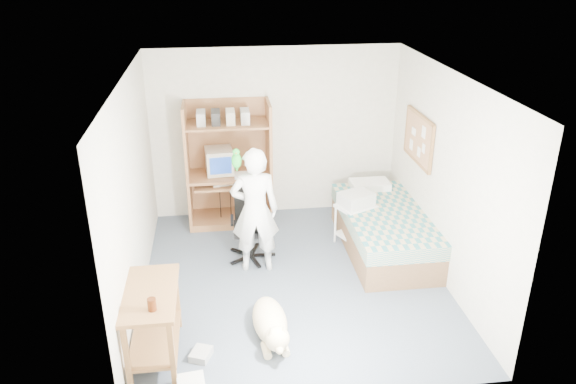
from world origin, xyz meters
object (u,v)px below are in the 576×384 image
object	(u,v)px
person	(255,211)
printer_cart	(355,218)
side_desk	(153,314)
office_chair	(250,233)
computer_hutch	(229,169)
dog	(271,323)
bed	(384,229)

from	to	relation	value
person	printer_cart	distance (m)	1.53
side_desk	office_chair	world-z (taller)	office_chair
computer_hutch	printer_cart	world-z (taller)	computer_hutch
dog	printer_cart	world-z (taller)	printer_cart
side_desk	dog	distance (m)	1.21
printer_cart	bed	bearing A→B (deg)	-55.06
office_chair	dog	size ratio (longest dim) A/B	0.89
bed	person	distance (m)	1.83
computer_hutch	side_desk	size ratio (longest dim) A/B	1.80
bed	person	size ratio (longest dim) A/B	1.25
side_desk	person	bearing A→B (deg)	54.04
computer_hutch	bed	xyz separation A→B (m)	(2.00, -1.12, -0.53)
side_desk	printer_cart	distance (m)	3.22
side_desk	office_chair	size ratio (longest dim) A/B	1.03
bed	printer_cart	world-z (taller)	bed
side_desk	office_chair	distance (m)	2.14
computer_hutch	dog	world-z (taller)	computer_hutch
computer_hutch	bed	distance (m)	2.35
office_chair	dog	xyz separation A→B (m)	(0.09, -1.71, -0.17)
computer_hutch	printer_cart	distance (m)	1.94
side_desk	dog	world-z (taller)	side_desk
computer_hutch	dog	distance (m)	2.89
bed	printer_cart	distance (m)	0.41
office_chair	printer_cart	world-z (taller)	office_chair
computer_hutch	person	bearing A→B (deg)	-79.19
side_desk	person	world-z (taller)	person
person	dog	bearing A→B (deg)	93.92
computer_hutch	bed	size ratio (longest dim) A/B	0.89
computer_hutch	dog	bearing A→B (deg)	-83.68
person	computer_hutch	bearing A→B (deg)	-77.05
printer_cart	office_chair	bearing A→B (deg)	162.02
bed	office_chair	bearing A→B (deg)	179.14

